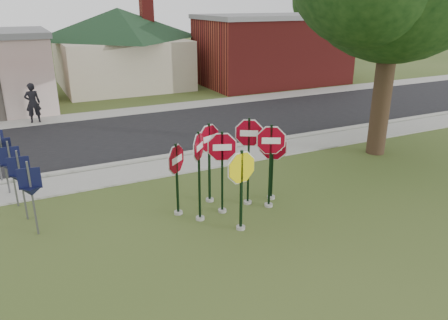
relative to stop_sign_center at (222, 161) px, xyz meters
name	(u,v)px	position (x,y,z in m)	size (l,w,h in m)	color
ground	(254,235)	(0.18, -1.53, -1.55)	(120.00, 120.00, 0.00)	#3A4E1D
sidewalk_near	(179,165)	(0.18, 3.97, -1.52)	(60.00, 1.60, 0.06)	gray
road	(144,134)	(0.18, 8.47, -1.53)	(60.00, 7.00, 0.04)	black
sidewalk_far	(121,113)	(0.18, 12.77, -1.52)	(60.00, 1.60, 0.06)	gray
curb	(170,156)	(0.18, 4.97, -1.48)	(60.00, 0.20, 0.14)	gray
stop_sign_center	(222,161)	(0.00, 0.00, 0.00)	(1.04, 0.41, 2.51)	gray
stop_sign_yellow	(241,180)	(0.01, -1.11, -0.14)	(1.16, 0.24, 2.32)	gray
stop_sign_left	(199,164)	(-0.75, -0.15, 0.07)	(0.69, 0.77, 2.63)	gray
stop_sign_right	(271,154)	(1.38, -0.28, 0.07)	(1.02, 0.53, 2.59)	gray
stop_sign_back_right	(249,149)	(0.92, 0.16, 0.16)	(0.96, 0.56, 2.73)	gray
stop_sign_back_left	(209,152)	(-0.03, 0.81, 0.02)	(1.04, 0.44, 2.53)	gray
stop_sign_far_right	(273,156)	(1.73, 0.15, -0.18)	(0.85, 0.83, 2.26)	gray
stop_sign_far_left	(177,170)	(-1.17, 0.43, -0.22)	(0.87, 0.74, 2.20)	gray
route_sign_row	(11,167)	(-5.22, 2.97, -0.33)	(1.43, 4.63, 2.00)	#59595E
building_house	(119,32)	(2.18, 20.47, 2.09)	(11.60, 11.60, 6.20)	#B8AF92
building_brick	(272,49)	(12.18, 16.97, 0.85)	(10.20, 6.20, 4.75)	maroon
bg_tree_right	(323,1)	(22.18, 24.47, 4.03)	(5.60, 5.60, 8.40)	black
pedestrian	(33,103)	(-4.08, 12.56, -0.53)	(0.70, 0.46, 1.93)	black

